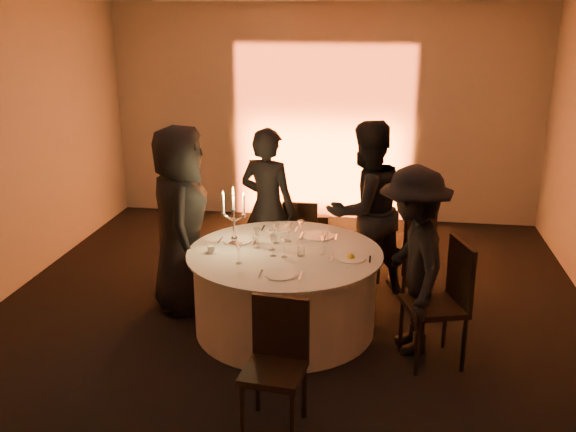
# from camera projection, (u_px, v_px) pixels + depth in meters

# --- Properties ---
(floor) EXTENTS (7.00, 7.00, 0.00)m
(floor) POSITION_uv_depth(u_px,v_px,m) (285.00, 327.00, 6.11)
(floor) COLOR black
(floor) RESTS_ON ground
(wall_back) EXTENTS (7.00, 0.00, 7.00)m
(wall_back) POSITION_uv_depth(u_px,v_px,m) (323.00, 114.00, 8.95)
(wall_back) COLOR beige
(wall_back) RESTS_ON floor
(wall_front) EXTENTS (7.00, 0.00, 7.00)m
(wall_front) POSITION_uv_depth(u_px,v_px,m) (137.00, 403.00, 2.36)
(wall_front) COLOR beige
(wall_front) RESTS_ON floor
(uplighter_fixture) EXTENTS (0.25, 0.12, 0.10)m
(uplighter_fixture) POSITION_uv_depth(u_px,v_px,m) (320.00, 219.00, 9.11)
(uplighter_fixture) COLOR black
(uplighter_fixture) RESTS_ON floor
(banquet_table) EXTENTS (1.80, 1.80, 0.77)m
(banquet_table) POSITION_uv_depth(u_px,v_px,m) (285.00, 290.00, 5.99)
(banquet_table) COLOR black
(banquet_table) RESTS_ON floor
(chair_left) EXTENTS (0.51, 0.51, 0.87)m
(chair_left) POSITION_uv_depth(u_px,v_px,m) (174.00, 250.00, 6.71)
(chair_left) COLOR black
(chair_left) RESTS_ON floor
(chair_back_left) EXTENTS (0.39, 0.39, 0.89)m
(chair_back_left) POSITION_uv_depth(u_px,v_px,m) (301.00, 234.00, 7.17)
(chair_back_left) COLOR black
(chair_back_left) RESTS_ON floor
(chair_back_right) EXTENTS (0.64, 0.64, 1.03)m
(chair_back_right) POSITION_uv_depth(u_px,v_px,m) (412.00, 237.00, 6.80)
(chair_back_right) COLOR black
(chair_back_right) RESTS_ON floor
(chair_right) EXTENTS (0.59, 0.59, 1.07)m
(chair_right) POSITION_uv_depth(u_px,v_px,m) (445.00, 295.00, 5.35)
(chair_right) COLOR black
(chair_right) RESTS_ON floor
(chair_front) EXTENTS (0.46, 0.46, 0.95)m
(chair_front) POSITION_uv_depth(u_px,v_px,m) (277.00, 356.00, 4.55)
(chair_front) COLOR black
(chair_front) RESTS_ON floor
(guest_left) EXTENTS (0.81, 1.03, 1.86)m
(guest_left) POSITION_uv_depth(u_px,v_px,m) (181.00, 220.00, 6.26)
(guest_left) COLOR black
(guest_left) RESTS_ON floor
(guest_back_left) EXTENTS (0.73, 0.60, 1.74)m
(guest_back_left) POSITION_uv_depth(u_px,v_px,m) (268.00, 208.00, 6.83)
(guest_back_left) COLOR black
(guest_back_left) RESTS_ON floor
(guest_back_right) EXTENTS (1.14, 1.11, 1.85)m
(guest_back_right) POSITION_uv_depth(u_px,v_px,m) (365.00, 210.00, 6.56)
(guest_back_right) COLOR black
(guest_back_right) RESTS_ON floor
(guest_right) EXTENTS (0.81, 1.17, 1.66)m
(guest_right) POSITION_uv_depth(u_px,v_px,m) (412.00, 261.00, 5.49)
(guest_right) COLOR black
(guest_right) RESTS_ON floor
(plate_left) EXTENTS (0.35, 0.27, 0.01)m
(plate_left) POSITION_uv_depth(u_px,v_px,m) (237.00, 241.00, 6.13)
(plate_left) COLOR white
(plate_left) RESTS_ON banquet_table
(plate_back_left) EXTENTS (0.36, 0.25, 0.01)m
(plate_back_left) POSITION_uv_depth(u_px,v_px,m) (279.00, 229.00, 6.47)
(plate_back_left) COLOR white
(plate_back_left) RESTS_ON banquet_table
(plate_back_right) EXTENTS (0.36, 0.29, 0.01)m
(plate_back_right) POSITION_uv_depth(u_px,v_px,m) (319.00, 236.00, 6.26)
(plate_back_right) COLOR white
(plate_back_right) RESTS_ON banquet_table
(plate_right) EXTENTS (0.36, 0.27, 0.08)m
(plate_right) POSITION_uv_depth(u_px,v_px,m) (351.00, 257.00, 5.70)
(plate_right) COLOR white
(plate_right) RESTS_ON banquet_table
(plate_front) EXTENTS (0.35, 0.26, 0.01)m
(plate_front) POSITION_uv_depth(u_px,v_px,m) (280.00, 275.00, 5.35)
(plate_front) COLOR white
(plate_front) RESTS_ON banquet_table
(coffee_cup) EXTENTS (0.11, 0.11, 0.07)m
(coffee_cup) POSITION_uv_depth(u_px,v_px,m) (211.00, 249.00, 5.85)
(coffee_cup) COLOR white
(coffee_cup) RESTS_ON banquet_table
(candelabra) EXTENTS (0.24, 0.11, 0.57)m
(candelabra) POSITION_uv_depth(u_px,v_px,m) (234.00, 225.00, 5.99)
(candelabra) COLOR silver
(candelabra) RESTS_ON banquet_table
(wine_glass_a) EXTENTS (0.07, 0.07, 0.19)m
(wine_glass_a) POSITION_uv_depth(u_px,v_px,m) (257.00, 234.00, 5.93)
(wine_glass_a) COLOR white
(wine_glass_a) RESTS_ON banquet_table
(wine_glass_b) EXTENTS (0.07, 0.07, 0.19)m
(wine_glass_b) POSITION_uv_depth(u_px,v_px,m) (284.00, 243.00, 5.70)
(wine_glass_b) COLOR white
(wine_glass_b) RESTS_ON banquet_table
(wine_glass_c) EXTENTS (0.07, 0.07, 0.19)m
(wine_glass_c) POSITION_uv_depth(u_px,v_px,m) (277.00, 229.00, 6.05)
(wine_glass_c) COLOR white
(wine_glass_c) RESTS_ON banquet_table
(wine_glass_d) EXTENTS (0.07, 0.07, 0.19)m
(wine_glass_d) POSITION_uv_depth(u_px,v_px,m) (323.00, 240.00, 5.77)
(wine_glass_d) COLOR white
(wine_glass_d) RESTS_ON banquet_table
(wine_glass_e) EXTENTS (0.07, 0.07, 0.19)m
(wine_glass_e) POSITION_uv_depth(u_px,v_px,m) (239.00, 249.00, 5.56)
(wine_glass_e) COLOR white
(wine_glass_e) RESTS_ON banquet_table
(wine_glass_f) EXTENTS (0.07, 0.07, 0.19)m
(wine_glass_f) POSITION_uv_depth(u_px,v_px,m) (289.00, 228.00, 6.09)
(wine_glass_f) COLOR white
(wine_glass_f) RESTS_ON banquet_table
(wine_glass_g) EXTENTS (0.07, 0.07, 0.19)m
(wine_glass_g) POSITION_uv_depth(u_px,v_px,m) (272.00, 236.00, 5.87)
(wine_glass_g) COLOR white
(wine_glass_g) RESTS_ON banquet_table
(wine_glass_h) EXTENTS (0.07, 0.07, 0.19)m
(wine_glass_h) POSITION_uv_depth(u_px,v_px,m) (273.00, 242.00, 5.73)
(wine_glass_h) COLOR white
(wine_glass_h) RESTS_ON banquet_table
(wine_glass_i) EXTENTS (0.07, 0.07, 0.19)m
(wine_glass_i) POSITION_uv_depth(u_px,v_px,m) (301.00, 226.00, 6.16)
(wine_glass_i) COLOR white
(wine_glass_i) RESTS_ON banquet_table
(tumbler_a) EXTENTS (0.07, 0.07, 0.09)m
(tumbler_a) POSITION_uv_depth(u_px,v_px,m) (256.00, 239.00, 6.07)
(tumbler_a) COLOR white
(tumbler_a) RESTS_ON banquet_table
(tumbler_b) EXTENTS (0.07, 0.07, 0.09)m
(tumbler_b) POSITION_uv_depth(u_px,v_px,m) (325.00, 237.00, 6.13)
(tumbler_b) COLOR white
(tumbler_b) RESTS_ON banquet_table
(tumbler_c) EXTENTS (0.07, 0.07, 0.09)m
(tumbler_c) POSITION_uv_depth(u_px,v_px,m) (301.00, 251.00, 5.76)
(tumbler_c) COLOR white
(tumbler_c) RESTS_ON banquet_table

